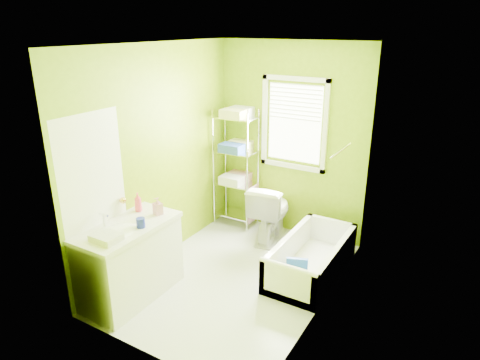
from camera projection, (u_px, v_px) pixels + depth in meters
The scene contains 9 objects.
ground at pixel (235, 277), 4.99m from camera, with size 2.90×2.90×0.00m, color silver.
room_envelope at pixel (235, 150), 4.46m from camera, with size 2.14×2.94×2.62m.
window at pixel (294, 119), 5.56m from camera, with size 0.92×0.05×1.22m.
door at pixel (97, 211), 4.33m from camera, with size 0.09×0.80×2.00m.
right_wall_decor at pixel (327, 189), 4.03m from camera, with size 0.04×1.48×1.17m.
bathtub at pixel (310, 263), 5.00m from camera, with size 0.65×1.40×0.45m.
toilet at pixel (270, 211), 5.75m from camera, with size 0.46×0.80×0.82m, color white.
vanity at pixel (130, 259), 4.51m from camera, with size 0.57×1.12×1.05m.
wire_shelf_unit at pixel (237, 155), 5.97m from camera, with size 0.58×0.46×1.71m.
Camera 1 is at (2.23, -3.67, 2.79)m, focal length 32.00 mm.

